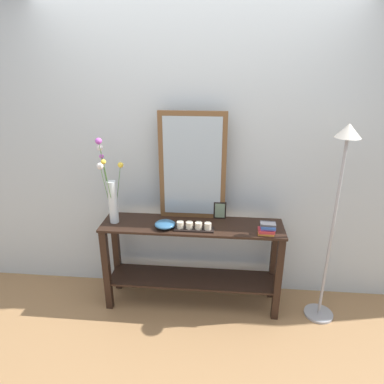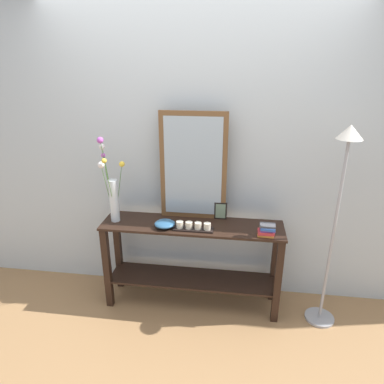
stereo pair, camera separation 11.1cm
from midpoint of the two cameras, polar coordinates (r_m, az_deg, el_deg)
name	(u,v)px [view 1 (the left image)]	position (r m, az deg, el deg)	size (l,w,h in m)	color
ground_plane	(192,302)	(3.27, -1.02, -17.86)	(7.00, 6.00, 0.02)	#997047
wall_back	(195,148)	(2.93, -0.54, 7.31)	(6.40, 0.08, 2.70)	#B2BCC1
console_table	(192,255)	(2.99, -1.09, -10.43)	(1.51, 0.36, 0.78)	black
mirror_leaning	(192,167)	(2.82, -1.07, 4.22)	(0.55, 0.03, 0.91)	brown
tall_vase_left	(111,192)	(2.87, -14.45, 0.04)	(0.21, 0.25, 0.71)	silver
candle_tray	(194,227)	(2.75, -0.83, -5.80)	(0.32, 0.09, 0.07)	black
picture_frame_small	(220,210)	(2.92, 3.58, -3.07)	(0.11, 0.01, 0.15)	black
decorative_bowl	(165,224)	(2.79, -5.67, -5.38)	(0.17, 0.17, 0.06)	#2D5B84
book_stack	(267,228)	(2.73, 11.28, -6.00)	(0.14, 0.10, 0.09)	orange
floor_lamp	(338,195)	(2.75, 22.11, -0.45)	(0.24, 0.24, 1.64)	#9E9EA3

